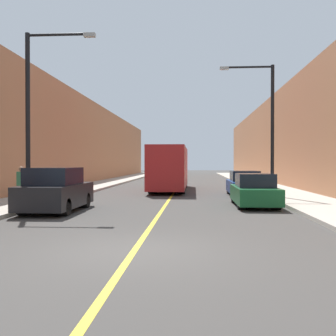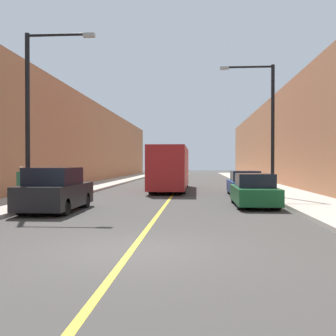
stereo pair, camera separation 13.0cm
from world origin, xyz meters
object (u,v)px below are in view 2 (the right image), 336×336
at_px(bus, 171,168).
at_px(car_right_near, 254,192).
at_px(car_right_mid, 245,185).
at_px(parked_suv_left, 55,191).
at_px(street_lamp_right, 267,120).
at_px(street_lamp_left, 34,106).
at_px(pedestrian, 21,184).

relative_size(bus, car_right_near, 2.41).
bearing_deg(car_right_mid, parked_suv_left, -136.64).
distance_m(bus, car_right_near, 11.53).
bearing_deg(bus, street_lamp_right, -47.23).
distance_m(car_right_mid, street_lamp_left, 13.28).
bearing_deg(bus, parked_suv_left, -106.99).
bearing_deg(parked_suv_left, street_lamp_right, 33.62).
height_order(bus, parked_suv_left, bus).
height_order(parked_suv_left, car_right_near, parked_suv_left).
relative_size(bus, street_lamp_right, 1.46).
bearing_deg(car_right_near, pedestrian, -174.58).
bearing_deg(parked_suv_left, car_right_mid, 43.36).
xyz_separation_m(car_right_mid, street_lamp_right, (1.06, -1.77, 3.78)).
height_order(bus, car_right_near, bus).
bearing_deg(car_right_mid, bus, 136.35).
relative_size(street_lamp_left, pedestrian, 4.37).
relative_size(car_right_near, street_lamp_right, 0.60).
bearing_deg(street_lamp_left, bus, 67.81).
distance_m(parked_suv_left, car_right_near, 8.99).
xyz_separation_m(bus, parked_suv_left, (-3.99, -13.05, -0.84)).
xyz_separation_m(street_lamp_right, pedestrian, (-12.12, -5.09, -3.43)).
relative_size(bus, street_lamp_left, 1.45).
height_order(parked_suv_left, street_lamp_right, street_lamp_right).
height_order(parked_suv_left, pedestrian, pedestrian).
xyz_separation_m(car_right_near, pedestrian, (-10.80, -1.02, 0.35)).
relative_size(parked_suv_left, street_lamp_left, 0.60).
bearing_deg(parked_suv_left, car_right_near, 16.45).
height_order(car_right_near, pedestrian, pedestrian).
xyz_separation_m(bus, car_right_mid, (4.89, -4.67, -0.99)).
relative_size(parked_suv_left, car_right_mid, 0.95).
bearing_deg(street_lamp_left, pedestrian, 136.49).
bearing_deg(car_right_mid, car_right_near, -92.55).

